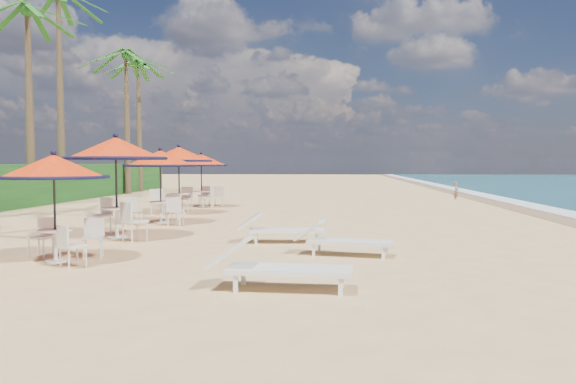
{
  "coord_description": "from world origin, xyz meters",
  "views": [
    {
      "loc": [
        0.74,
        -9.75,
        1.89
      ],
      "look_at": [
        -0.33,
        3.28,
        1.2
      ],
      "focal_mm": 35.0,
      "sensor_mm": 36.0,
      "label": 1
    }
  ],
  "objects_px": {
    "station_2": "(160,168)",
    "lounger_near": "(275,266)",
    "station_0": "(56,180)",
    "lounger_far": "(278,228)",
    "lounger_mid": "(340,239)",
    "station_4": "(203,167)",
    "station_3": "(178,160)",
    "station_1": "(116,158)"
  },
  "relations": [
    {
      "from": "station_3",
      "to": "station_4",
      "type": "bearing_deg",
      "value": 86.01
    },
    {
      "from": "lounger_near",
      "to": "lounger_far",
      "type": "bearing_deg",
      "value": 98.01
    },
    {
      "from": "station_0",
      "to": "lounger_mid",
      "type": "relative_size",
      "value": 1.03
    },
    {
      "from": "station_2",
      "to": "station_4",
      "type": "distance_m",
      "value": 6.51
    },
    {
      "from": "station_4",
      "to": "station_2",
      "type": "bearing_deg",
      "value": -88.15
    },
    {
      "from": "station_3",
      "to": "station_4",
      "type": "relative_size",
      "value": 1.1
    },
    {
      "from": "lounger_far",
      "to": "lounger_mid",
      "type": "bearing_deg",
      "value": -56.13
    },
    {
      "from": "lounger_near",
      "to": "lounger_mid",
      "type": "height_order",
      "value": "lounger_near"
    },
    {
      "from": "station_0",
      "to": "station_2",
      "type": "height_order",
      "value": "station_2"
    },
    {
      "from": "station_3",
      "to": "lounger_near",
      "type": "xyz_separation_m",
      "value": [
        4.9,
        -12.21,
        -1.61
      ]
    },
    {
      "from": "station_0",
      "to": "station_2",
      "type": "xyz_separation_m",
      "value": [
        -0.11,
        6.72,
        0.17
      ]
    },
    {
      "from": "station_1",
      "to": "lounger_far",
      "type": "bearing_deg",
      "value": -6.48
    },
    {
      "from": "station_3",
      "to": "lounger_near",
      "type": "relative_size",
      "value": 1.18
    },
    {
      "from": "station_3",
      "to": "lounger_near",
      "type": "bearing_deg",
      "value": -68.15
    },
    {
      "from": "station_0",
      "to": "station_1",
      "type": "bearing_deg",
      "value": 92.95
    },
    {
      "from": "station_1",
      "to": "lounger_near",
      "type": "height_order",
      "value": "station_1"
    },
    {
      "from": "station_0",
      "to": "lounger_near",
      "type": "height_order",
      "value": "station_0"
    },
    {
      "from": "lounger_far",
      "to": "station_0",
      "type": "bearing_deg",
      "value": -150.01
    },
    {
      "from": "station_3",
      "to": "lounger_mid",
      "type": "height_order",
      "value": "station_3"
    },
    {
      "from": "station_1",
      "to": "lounger_near",
      "type": "relative_size",
      "value": 1.21
    },
    {
      "from": "station_2",
      "to": "lounger_near",
      "type": "xyz_separation_m",
      "value": [
        4.47,
        -8.73,
        -1.37
      ]
    },
    {
      "from": "lounger_mid",
      "to": "lounger_far",
      "type": "distance_m",
      "value": 2.23
    },
    {
      "from": "lounger_mid",
      "to": "lounger_far",
      "type": "relative_size",
      "value": 0.98
    },
    {
      "from": "station_0",
      "to": "lounger_near",
      "type": "distance_m",
      "value": 4.95
    },
    {
      "from": "station_2",
      "to": "station_4",
      "type": "height_order",
      "value": "station_2"
    },
    {
      "from": "station_3",
      "to": "lounger_mid",
      "type": "relative_size",
      "value": 1.25
    },
    {
      "from": "station_2",
      "to": "lounger_far",
      "type": "xyz_separation_m",
      "value": [
        4.03,
        -3.83,
        -1.39
      ]
    },
    {
      "from": "station_0",
      "to": "station_4",
      "type": "distance_m",
      "value": 13.24
    },
    {
      "from": "station_2",
      "to": "station_3",
      "type": "relative_size",
      "value": 0.92
    },
    {
      "from": "station_4",
      "to": "lounger_mid",
      "type": "bearing_deg",
      "value": -64.74
    },
    {
      "from": "station_4",
      "to": "station_1",
      "type": "bearing_deg",
      "value": -89.16
    },
    {
      "from": "station_1",
      "to": "station_4",
      "type": "bearing_deg",
      "value": 90.84
    },
    {
      "from": "station_2",
      "to": "station_4",
      "type": "relative_size",
      "value": 1.01
    },
    {
      "from": "lounger_near",
      "to": "lounger_far",
      "type": "xyz_separation_m",
      "value": [
        -0.45,
        4.9,
        -0.02
      ]
    },
    {
      "from": "station_4",
      "to": "lounger_far",
      "type": "relative_size",
      "value": 1.11
    },
    {
      "from": "station_2",
      "to": "lounger_near",
      "type": "height_order",
      "value": "station_2"
    },
    {
      "from": "station_0",
      "to": "station_3",
      "type": "distance_m",
      "value": 10.22
    },
    {
      "from": "station_1",
      "to": "lounger_mid",
      "type": "bearing_deg",
      "value": -21.37
    },
    {
      "from": "station_3",
      "to": "station_1",
      "type": "bearing_deg",
      "value": -87.02
    },
    {
      "from": "lounger_mid",
      "to": "station_4",
      "type": "bearing_deg",
      "value": 126.94
    },
    {
      "from": "lounger_mid",
      "to": "lounger_far",
      "type": "height_order",
      "value": "lounger_far"
    },
    {
      "from": "station_0",
      "to": "station_1",
      "type": "relative_size",
      "value": 0.81
    }
  ]
}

